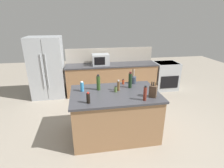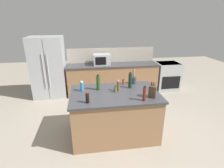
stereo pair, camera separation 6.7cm
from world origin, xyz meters
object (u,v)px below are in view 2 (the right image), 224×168
object	(u,v)px
microwave	(102,59)
spice_jar_oregano	(115,89)
dish_soap_bottle	(82,86)
pepper_grinder	(118,86)
vinegar_bottle	(144,94)
knife_block	(153,91)
olive_oil_bottle	(98,83)
refrigerator	(49,67)
spice_jar_paprika	(123,82)
range_oven	(167,76)
utensil_crock	(134,80)
wine_bottle	(130,80)
soy_sauce_bottle	(87,98)

from	to	relation	value
microwave	spice_jar_oregano	distance (m)	2.17
dish_soap_bottle	pepper_grinder	world-z (taller)	pepper_grinder
microwave	pepper_grinder	bearing A→B (deg)	-86.40
spice_jar_oregano	vinegar_bottle	xyz separation A→B (m)	(0.44, -0.45, 0.07)
knife_block	olive_oil_bottle	xyz separation A→B (m)	(-0.95, 0.50, 0.04)
refrigerator	spice_jar_oregano	distance (m)	2.77
refrigerator	spice_jar_paprika	size ratio (longest dim) A/B	16.01
range_oven	spice_jar_paprika	world-z (taller)	spice_jar_paprika
utensil_crock	spice_jar_oregano	distance (m)	0.64
spice_jar_oregano	wine_bottle	world-z (taller)	wine_bottle
microwave	range_oven	bearing A→B (deg)	-0.00
refrigerator	spice_jar_oregano	bearing A→B (deg)	-52.96
utensil_crock	spice_jar_paprika	distance (m)	0.24
wine_bottle	soy_sauce_bottle	size ratio (longest dim) A/B	1.72
microwave	wine_bottle	bearing A→B (deg)	-78.60
refrigerator	olive_oil_bottle	distance (m)	2.46
range_oven	pepper_grinder	size ratio (longest dim) A/B	4.17
pepper_grinder	spice_jar_oregano	bearing A→B (deg)	-137.90
refrigerator	vinegar_bottle	world-z (taller)	refrigerator
pepper_grinder	vinegar_bottle	bearing A→B (deg)	-54.25
range_oven	knife_block	distance (m)	2.98
dish_soap_bottle	wine_bottle	xyz separation A→B (m)	(0.98, 0.02, 0.06)
microwave	wine_bottle	xyz separation A→B (m)	(0.40, -1.99, -0.01)
knife_block	utensil_crock	size ratio (longest dim) A/B	0.91
knife_block	spice_jar_oregano	xyz separation A→B (m)	(-0.63, 0.34, -0.06)
utensil_crock	pepper_grinder	distance (m)	0.55
dish_soap_bottle	utensil_crock	bearing A→B (deg)	13.39
refrigerator	dish_soap_bottle	bearing A→B (deg)	-63.55
olive_oil_bottle	microwave	bearing A→B (deg)	82.69
refrigerator	microwave	world-z (taller)	refrigerator
spice_jar_oregano	microwave	bearing A→B (deg)	91.69
microwave	spice_jar_oregano	xyz separation A→B (m)	(0.06, -2.16, -0.11)
utensil_crock	pepper_grinder	xyz separation A→B (m)	(-0.41, -0.36, 0.02)
utensil_crock	olive_oil_bottle	world-z (taller)	same
range_oven	pepper_grinder	xyz separation A→B (m)	(-2.06, -2.10, 0.58)
wine_bottle	range_oven	bearing A→B (deg)	47.92
microwave	utensil_crock	xyz separation A→B (m)	(0.54, -1.74, -0.08)
refrigerator	spice_jar_oregano	world-z (taller)	refrigerator
range_oven	olive_oil_bottle	distance (m)	3.22
microwave	wine_bottle	distance (m)	2.03
utensil_crock	spice_jar_oregano	xyz separation A→B (m)	(-0.48, -0.42, -0.03)
microwave	olive_oil_bottle	world-z (taller)	microwave
refrigerator	utensil_crock	size ratio (longest dim) A/B	5.65
microwave	dish_soap_bottle	size ratio (longest dim) A/B	2.52
knife_block	olive_oil_bottle	distance (m)	1.07
wine_bottle	spice_jar_paprika	world-z (taller)	wine_bottle
range_oven	olive_oil_bottle	size ratio (longest dim) A/B	2.88
knife_block	utensil_crock	xyz separation A→B (m)	(-0.15, 0.76, -0.03)
olive_oil_bottle	pepper_grinder	xyz separation A→B (m)	(0.39, -0.10, -0.05)
refrigerator	olive_oil_bottle	size ratio (longest dim) A/B	5.66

